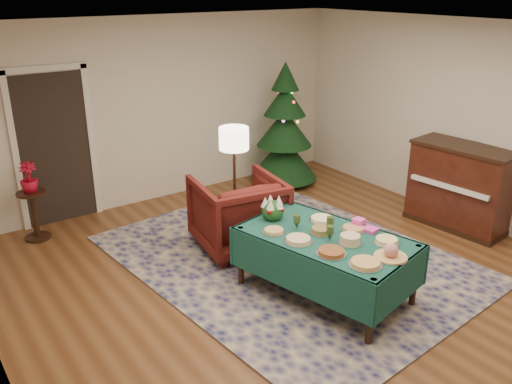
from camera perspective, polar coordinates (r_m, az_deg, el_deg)
room_shell at (r=5.37m, az=6.75°, el=1.80°), size 7.00×7.00×7.00m
doorway at (r=7.72m, az=-20.46°, el=4.69°), size 1.08×0.04×2.16m
rug at (r=6.59m, az=3.30°, el=-6.98°), size 3.57×4.47×0.02m
buffet_table at (r=5.67m, az=7.36°, el=-5.88°), size 1.41×1.97×0.69m
platter_0 at (r=5.11m, az=11.44°, el=-7.38°), size 0.32×0.32×0.04m
platter_1 at (r=5.28m, az=14.01°, el=-6.20°), size 0.32×0.32×0.15m
platter_2 at (r=5.56m, az=13.58°, el=-5.05°), size 0.25×0.25×0.06m
platter_3 at (r=5.25m, az=7.92°, el=-6.29°), size 0.29×0.29×0.05m
platter_4 at (r=5.47m, az=9.88°, el=-4.96°), size 0.23×0.23×0.09m
platter_5 at (r=5.77m, az=10.21°, el=-3.82°), size 0.26×0.26×0.04m
platter_6 at (r=5.45m, az=4.47°, el=-5.05°), size 0.29×0.29×0.05m
platter_7 at (r=5.65m, az=6.87°, el=-4.06°), size 0.23×0.23×0.07m
platter_8 at (r=5.95m, az=6.96°, el=-2.85°), size 0.28×0.28×0.04m
platter_9 at (r=5.64m, az=1.89°, el=-4.12°), size 0.23×0.23×0.04m
goblet_0 at (r=5.70m, az=4.32°, el=-3.11°), size 0.07×0.07×0.16m
goblet_1 at (r=5.69m, az=7.80°, el=-3.32°), size 0.07×0.07×0.16m
goblet_2 at (r=5.49m, az=7.79°, el=-4.29°), size 0.07×0.07×0.16m
napkin_stack at (r=5.79m, az=11.96°, el=-3.90°), size 0.17×0.17×0.04m
gift_box at (r=5.85m, az=10.74°, el=-3.20°), size 0.13×0.13×0.09m
centerpiece at (r=5.91m, az=1.77°, el=-1.77°), size 0.25×0.25×0.29m
armchair at (r=6.65m, az=-1.91°, el=-1.89°), size 1.13×1.07×1.02m
floor_lamp at (r=6.58m, az=-2.33°, el=4.89°), size 0.36×0.36×1.50m
side_table at (r=7.51m, az=-22.26°, el=-2.37°), size 0.36×0.36×0.65m
potted_plant at (r=7.35m, az=-22.73°, el=0.78°), size 0.22×0.39×0.22m
christmas_tree at (r=8.76m, az=3.00°, el=6.51°), size 1.16×1.16×1.98m
piano at (r=7.72m, az=20.65°, el=0.44°), size 0.74×1.37×1.14m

